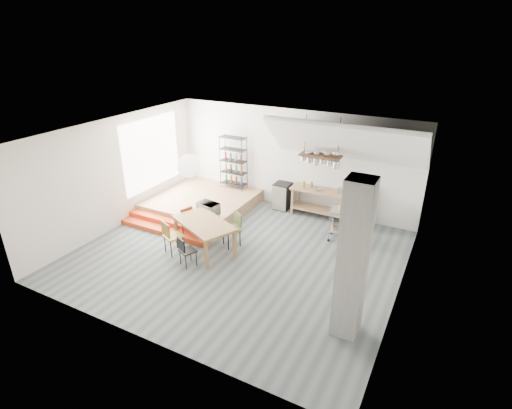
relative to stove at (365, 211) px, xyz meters
The scene contains 26 objects.
floor 4.05m from the stove, 128.38° to the right, with size 8.00×8.00×0.00m, color #4F585B.
wall_back 2.76m from the stove, behind, with size 8.00×0.04×3.20m, color silver.
wall_left 7.31m from the stove, 154.10° to the right, with size 0.04×7.00×3.20m, color silver.
wall_right 3.67m from the stove, 64.58° to the right, with size 0.04×7.00×3.20m, color silver.
ceiling 4.86m from the stove, 128.38° to the right, with size 8.00×7.00×0.02m, color white.
slope_ceiling 2.20m from the stove, 159.90° to the right, with size 4.40×1.80×0.15m, color white.
window_pane 6.82m from the stove, 165.66° to the right, with size 0.02×2.50×2.20m, color white.
platform 5.14m from the stove, 166.98° to the right, with size 3.00×3.00×0.40m, color #9F734F.
step_lower 5.90m from the stove, 148.15° to the right, with size 3.00×0.35×0.13m, color red.
step_upper 5.72m from the stove, 151.14° to the right, with size 3.00×0.35×0.27m, color red.
concrete_column 4.86m from the stove, 80.25° to the right, with size 0.50×0.50×3.20m, color gray.
kitchen_counter 1.41m from the stove, behind, with size 1.80×0.60×0.91m.
stove is the anchor object (origin of this frame).
pot_rack 2.04m from the stove, behind, with size 1.20×0.50×1.43m.
wire_shelving 4.58m from the stove, behind, with size 0.88×0.38×1.80m.
microwave_shelf 4.58m from the stove, 148.33° to the right, with size 0.60×0.40×0.16m.
paper_lantern 5.30m from the stove, 141.74° to the right, with size 0.60×0.60×0.60m, color white.
dining_table 4.78m from the stove, 135.31° to the right, with size 2.00×1.62×0.83m.
chair_mustard 5.64m from the stove, 136.12° to the right, with size 0.57×0.57×0.94m.
chair_black 5.40m from the stove, 128.60° to the right, with size 0.48×0.48×0.80m.
chair_olive 3.96m from the stove, 136.17° to the right, with size 0.60×0.60×0.94m.
chair_red 5.24m from the stove, 146.41° to the right, with size 0.51×0.51×0.88m.
rolling_cart 1.14m from the stove, 101.57° to the right, with size 0.97×0.62×0.90m.
mini_fridge 2.68m from the stove, behind, with size 0.51×0.51×0.87m, color black.
microwave 4.59m from the stove, 148.33° to the right, with size 0.60×0.40×0.33m, color beige.
bowl 1.55m from the stove, behind, with size 0.22×0.22×0.05m, color silver.
Camera 1 is at (4.61, -7.75, 5.48)m, focal length 28.00 mm.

